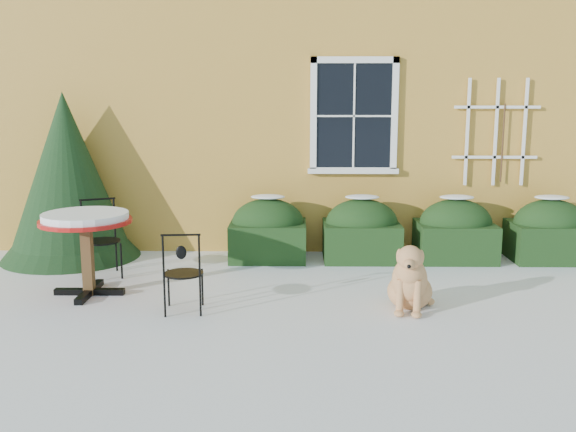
{
  "coord_description": "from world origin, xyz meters",
  "views": [
    {
      "loc": [
        0.1,
        -6.18,
        2.22
      ],
      "look_at": [
        0.0,
        1.0,
        0.9
      ],
      "focal_mm": 40.0,
      "sensor_mm": 36.0,
      "label": 1
    }
  ],
  "objects_px": {
    "bistro_table": "(86,227)",
    "evergreen_shrub": "(68,192)",
    "patio_chair_near": "(183,272)",
    "patio_chair_far": "(101,238)",
    "dog": "(410,283)"
  },
  "relations": [
    {
      "from": "evergreen_shrub",
      "to": "patio_chair_near",
      "type": "distance_m",
      "value": 3.13
    },
    {
      "from": "patio_chair_near",
      "to": "dog",
      "type": "relative_size",
      "value": 1.08
    },
    {
      "from": "patio_chair_far",
      "to": "dog",
      "type": "relative_size",
      "value": 1.2
    },
    {
      "from": "patio_chair_far",
      "to": "bistro_table",
      "type": "bearing_deg",
      "value": -108.05
    },
    {
      "from": "patio_chair_far",
      "to": "evergreen_shrub",
      "type": "bearing_deg",
      "value": 102.9
    },
    {
      "from": "bistro_table",
      "to": "evergreen_shrub",
      "type": "bearing_deg",
      "value": 114.85
    },
    {
      "from": "bistro_table",
      "to": "patio_chair_far",
      "type": "height_order",
      "value": "patio_chair_far"
    },
    {
      "from": "evergreen_shrub",
      "to": "bistro_table",
      "type": "relative_size",
      "value": 2.25
    },
    {
      "from": "patio_chair_near",
      "to": "patio_chair_far",
      "type": "distance_m",
      "value": 1.9
    },
    {
      "from": "evergreen_shrub",
      "to": "patio_chair_far",
      "type": "height_order",
      "value": "evergreen_shrub"
    },
    {
      "from": "bistro_table",
      "to": "patio_chair_near",
      "type": "bearing_deg",
      "value": -26.5
    },
    {
      "from": "evergreen_shrub",
      "to": "bistro_table",
      "type": "bearing_deg",
      "value": -65.15
    },
    {
      "from": "patio_chair_near",
      "to": "bistro_table",
      "type": "bearing_deg",
      "value": -31.48
    },
    {
      "from": "patio_chair_near",
      "to": "patio_chair_far",
      "type": "xyz_separation_m",
      "value": [
        -1.28,
        1.4,
        0.05
      ]
    },
    {
      "from": "evergreen_shrub",
      "to": "bistro_table",
      "type": "distance_m",
      "value": 1.94
    }
  ]
}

